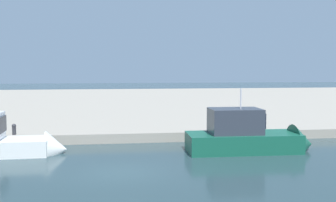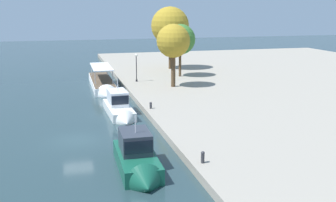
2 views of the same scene
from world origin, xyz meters
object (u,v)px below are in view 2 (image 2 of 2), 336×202
tree_0 (174,42)px  mooring_bollard_1 (151,105)px  mooring_bollard_0 (203,157)px  motor_yacht_1 (119,109)px  tree_1 (180,40)px  motor_yacht_2 (138,161)px  lamp_post (136,65)px  tree_2 (169,25)px  tour_boat_0 (103,85)px

tree_0 → mooring_bollard_1: bearing=-27.1°
mooring_bollard_0 → motor_yacht_1: bearing=-168.3°
tree_1 → motor_yacht_2: bearing=-21.1°
motor_yacht_2 → mooring_bollard_1: motor_yacht_2 is taller
lamp_post → tree_1: size_ratio=0.50×
motor_yacht_2 → tree_1: size_ratio=0.96×
mooring_bollard_1 → tree_1: size_ratio=0.09×
tree_0 → tree_1: (-7.57, 2.98, -0.36)m
motor_yacht_1 → mooring_bollard_1: motor_yacht_1 is taller
motor_yacht_1 → tree_2: (-26.38, 12.53, 7.41)m
motor_yacht_1 → tree_1: size_ratio=1.06×
tree_1 → mooring_bollard_1: bearing=-24.9°
motor_yacht_2 → tree_0: 28.12m
motor_yacht_2 → motor_yacht_1: bearing=177.8°
motor_yacht_1 → tree_2: tree_2 is taller
tour_boat_0 → mooring_bollard_1: 16.06m
mooring_bollard_0 → tour_boat_0: bearing=-173.5°
tree_2 → tour_boat_0: bearing=-48.7°
mooring_bollard_1 → tree_1: (-18.69, 8.67, 5.25)m
tree_2 → mooring_bollard_0: bearing=-12.1°
mooring_bollard_1 → lamp_post: (-15.97, 1.47, 2.00)m
motor_yacht_2 → tour_boat_0: bearing=179.9°
motor_yacht_1 → tour_boat_0: bearing=179.2°
tour_boat_0 → motor_yacht_1: 15.18m
tour_boat_0 → tree_0: tree_0 is taller
tree_1 → tree_2: size_ratio=0.75×
motor_yacht_1 → tree_1: tree_1 is taller
tree_0 → tree_2: (-15.76, 3.60, 1.41)m
tour_boat_0 → mooring_bollard_0: 31.65m
motor_yacht_2 → tree_1: bearing=160.1°
motor_yacht_2 → tree_2: size_ratio=0.72×
mooring_bollard_0 → tree_2: bearing=167.9°
tree_0 → tree_2: 16.23m
tour_boat_0 → mooring_bollard_0: bearing=7.3°
motor_yacht_1 → lamp_post: size_ratio=2.13×
tour_boat_0 → mooring_bollard_1: size_ratio=20.48×
lamp_post → tree_1: (-2.72, 7.20, 3.25)m
tree_2 → tree_1: bearing=-4.3°
tree_1 → tree_2: (-8.19, 0.62, 1.76)m
motor_yacht_1 → lamp_post: bearing=161.4°
mooring_bollard_1 → tree_1: bearing=155.1°
motor_yacht_1 → motor_yacht_2: motor_yacht_1 is taller
tree_2 → mooring_bollard_1: bearing=-19.1°
mooring_bollard_0 → mooring_bollard_1: size_ratio=1.17×
motor_yacht_1 → motor_yacht_2: size_ratio=1.10×
tour_boat_0 → tree_1: tree_1 is taller
motor_yacht_2 → mooring_bollard_0: bearing=75.6°
tour_boat_0 → mooring_bollard_1: (15.68, 3.44, 0.65)m
tour_boat_0 → tree_1: bearing=104.7°
motor_yacht_1 → tree_0: (-10.62, 8.93, 6.01)m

